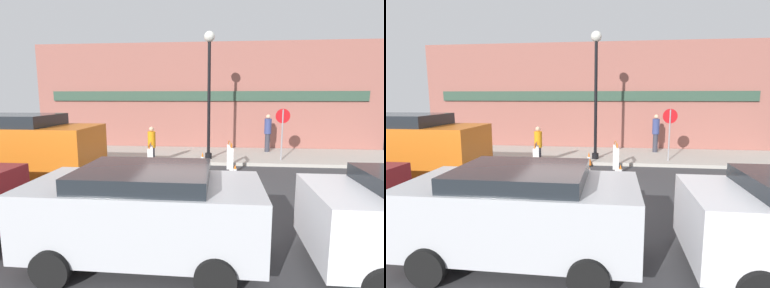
# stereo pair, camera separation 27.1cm
# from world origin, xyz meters

# --- Properties ---
(ground_plane) EXTENTS (60.00, 60.00, 0.00)m
(ground_plane) POSITION_xyz_m (0.00, 0.00, 0.00)
(ground_plane) COLOR #38383A
(sidewalk_slab) EXTENTS (18.00, 3.66, 0.14)m
(sidewalk_slab) POSITION_xyz_m (0.00, 6.33, 0.07)
(sidewalk_slab) COLOR #ADA89E
(sidewalk_slab) RESTS_ON ground_plane
(storefront_facade) EXTENTS (18.00, 0.22, 5.50)m
(storefront_facade) POSITION_xyz_m (0.00, 8.23, 2.75)
(storefront_facade) COLOR #93564C
(storefront_facade) RESTS_ON ground_plane
(streetlamp_post) EXTENTS (0.44, 0.44, 5.26)m
(streetlamp_post) POSITION_xyz_m (0.37, 5.22, 3.52)
(streetlamp_post) COLOR black
(streetlamp_post) RESTS_ON sidewalk_slab
(stop_sign) EXTENTS (0.60, 0.07, 2.15)m
(stop_sign) POSITION_xyz_m (3.42, 5.18, 1.58)
(stop_sign) COLOR gray
(stop_sign) RESTS_ON sidewalk_slab
(barricade_0) EXTENTS (0.23, 0.75, 1.15)m
(barricade_0) POSITION_xyz_m (-1.62, 2.90, 0.60)
(barricade_0) COLOR white
(barricade_0) RESTS_ON ground_plane
(barricade_1) EXTENTS (0.22, 0.89, 1.12)m
(barricade_1) POSITION_xyz_m (1.23, 3.51, 0.61)
(barricade_1) COLOR white
(barricade_1) RESTS_ON ground_plane
(traffic_cone_0) EXTENTS (0.30, 0.30, 0.59)m
(traffic_cone_0) POSITION_xyz_m (0.16, 4.40, 0.28)
(traffic_cone_0) COLOR black
(traffic_cone_0) RESTS_ON ground_plane
(traffic_cone_1) EXTENTS (0.30, 0.30, 0.73)m
(traffic_cone_1) POSITION_xyz_m (0.34, 2.03, 0.35)
(traffic_cone_1) COLOR black
(traffic_cone_1) RESTS_ON ground_plane
(traffic_cone_2) EXTENTS (0.30, 0.30, 0.47)m
(traffic_cone_2) POSITION_xyz_m (1.39, 2.74, 0.23)
(traffic_cone_2) COLOR black
(traffic_cone_2) RESTS_ON ground_plane
(person_worker) EXTENTS (0.42, 0.42, 1.61)m
(person_worker) POSITION_xyz_m (-1.86, 4.15, 0.87)
(person_worker) COLOR #33333D
(person_worker) RESTS_ON ground_plane
(person_pedestrian) EXTENTS (0.40, 0.40, 1.80)m
(person_pedestrian) POSITION_xyz_m (3.13, 7.12, 1.11)
(person_pedestrian) COLOR #33333D
(person_pedestrian) RESTS_ON sidewalk_slab
(parked_car_1) EXTENTS (3.87, 2.00, 1.63)m
(parked_car_1) POSITION_xyz_m (-0.38, -2.71, 0.93)
(parked_car_1) COLOR #B7BABF
(parked_car_1) RESTS_ON ground_plane
(work_van) EXTENTS (5.46, 2.22, 2.26)m
(work_van) POSITION_xyz_m (-5.61, 1.02, 1.24)
(work_van) COLOR #D16619
(work_van) RESTS_ON ground_plane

